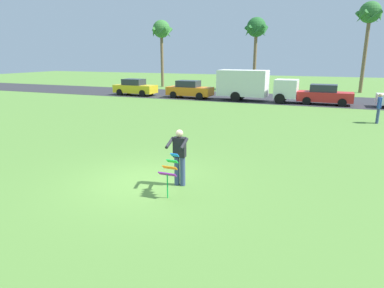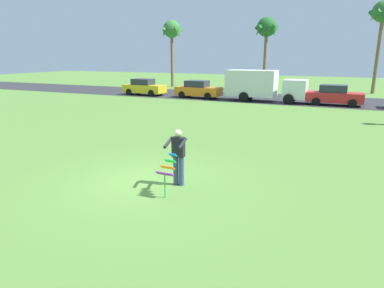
% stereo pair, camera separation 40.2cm
% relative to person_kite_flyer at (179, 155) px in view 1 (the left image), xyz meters
% --- Properties ---
extents(ground_plane, '(120.00, 120.00, 0.00)m').
position_rel_person_kite_flyer_xyz_m(ground_plane, '(-1.14, -0.15, -0.95)').
color(ground_plane, '#568438').
extents(road_strip, '(120.00, 8.00, 0.01)m').
position_rel_person_kite_flyer_xyz_m(road_strip, '(-1.14, 22.62, -0.95)').
color(road_strip, '#2D2D33').
rests_on(road_strip, ground).
extents(person_kite_flyer, '(0.59, 0.69, 1.73)m').
position_rel_person_kite_flyer_xyz_m(person_kite_flyer, '(0.00, 0.00, 0.00)').
color(person_kite_flyer, '#384772').
rests_on(person_kite_flyer, ground).
extents(kite_held, '(0.51, 0.63, 1.17)m').
position_rel_person_kite_flyer_xyz_m(kite_held, '(0.07, -0.83, -0.16)').
color(kite_held, blue).
rests_on(kite_held, ground).
extents(parked_car_yellow, '(4.24, 1.92, 1.60)m').
position_rel_person_kite_flyer_xyz_m(parked_car_yellow, '(-13.72, 20.22, -0.18)').
color(parked_car_yellow, yellow).
rests_on(parked_car_yellow, ground).
extents(parked_car_orange, '(4.25, 1.94, 1.60)m').
position_rel_person_kite_flyer_xyz_m(parked_car_orange, '(-7.90, 20.22, -0.18)').
color(parked_car_orange, orange).
rests_on(parked_car_orange, ground).
extents(parked_truck_white_box, '(6.74, 2.21, 2.62)m').
position_rel_person_kite_flyer_xyz_m(parked_truck_white_box, '(-2.08, 20.22, 0.46)').
color(parked_truck_white_box, silver).
rests_on(parked_truck_white_box, ground).
extents(parked_car_red, '(4.24, 1.92, 1.60)m').
position_rel_person_kite_flyer_xyz_m(parked_car_red, '(3.80, 20.22, -0.18)').
color(parked_car_red, red).
rests_on(parked_car_red, ground).
extents(palm_tree_left_near, '(2.58, 2.71, 8.01)m').
position_rel_person_kite_flyer_xyz_m(palm_tree_left_near, '(-15.49, 29.84, 5.68)').
color(palm_tree_left_near, brown).
rests_on(palm_tree_left_near, ground).
extents(palm_tree_right_near, '(2.58, 2.71, 7.90)m').
position_rel_person_kite_flyer_xyz_m(palm_tree_right_near, '(-3.89, 29.91, 5.58)').
color(palm_tree_right_near, brown).
rests_on(palm_tree_right_near, ground).
extents(palm_tree_centre_far, '(2.58, 2.71, 9.08)m').
position_rel_person_kite_flyer_xyz_m(palm_tree_centre_far, '(7.24, 31.11, 6.66)').
color(palm_tree_centre_far, brown).
rests_on(palm_tree_centre_far, ground).
extents(person_walker_near, '(0.28, 0.56, 1.73)m').
position_rel_person_kite_flyer_xyz_m(person_walker_near, '(6.81, 13.11, -0.02)').
color(person_walker_near, '#384772').
rests_on(person_walker_near, ground).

